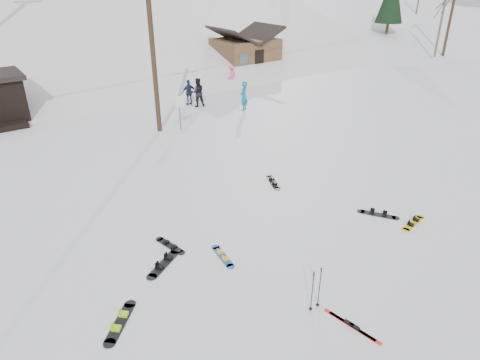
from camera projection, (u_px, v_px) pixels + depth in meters
ground at (307, 278)px, 12.36m from camera, size 200.00×200.00×0.00m
ski_slope at (22, 133)px, 58.07m from camera, size 60.00×85.24×65.97m
ridge_right at (265, 92)px, 73.50m from camera, size 45.66×93.98×54.59m
treeline_right at (291, 31)px, 61.72m from camera, size 20.00×60.00×10.00m
utility_pole at (152, 43)px, 21.60m from camera, size 2.00×0.26×9.00m
utility_pole_right at (452, 9)px, 40.26m from camera, size 2.00×0.26×9.00m
trail_sign at (180, 107)px, 23.36m from camera, size 0.50×0.09×1.85m
cabin at (245, 53)px, 37.04m from camera, size 5.39×4.40×3.77m
hero_snowboard at (223, 256)px, 13.28m from camera, size 0.41×1.35×0.10m
hero_skis at (352, 326)px, 10.68m from camera, size 0.35×1.64×0.09m
ski_poles at (316, 289)px, 10.98m from camera, size 0.35×0.09×1.27m
board_scatter_a at (164, 263)px, 12.95m from camera, size 1.46×1.04×0.12m
board_scatter_b at (170, 245)px, 13.79m from camera, size 0.48×1.34×0.10m
board_scatter_c at (120, 322)px, 10.78m from camera, size 1.22×1.29×0.12m
board_scatter_d at (378, 214)px, 15.54m from camera, size 0.93×1.31×0.10m
board_scatter_e at (413, 223)px, 15.01m from camera, size 1.47×0.51×0.10m
board_scatter_f at (273, 182)px, 17.91m from camera, size 0.76×1.42×0.11m
skier_teal at (244, 96)px, 26.73m from camera, size 0.79×0.74×1.82m
skier_dark at (198, 92)px, 27.49m from camera, size 1.06×0.94×1.83m
skier_pink at (232, 75)px, 32.82m from camera, size 1.10×0.94×1.48m
skier_navy at (189, 92)px, 27.82m from camera, size 1.00×0.50×1.65m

